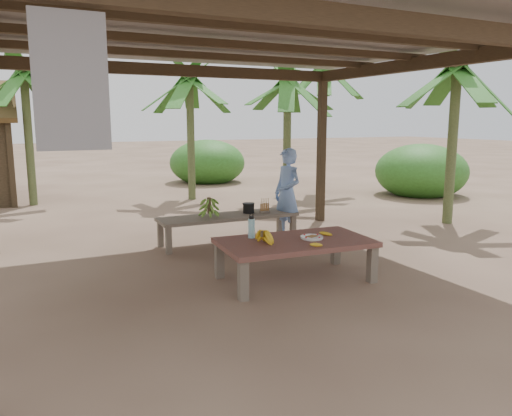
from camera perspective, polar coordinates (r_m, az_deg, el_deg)
name	(u,v)px	position (r m, az deg, el deg)	size (l,w,h in m)	color
ground	(235,271)	(6.47, -2.42, -7.21)	(80.00, 80.00, 0.00)	brown
pavilion	(233,46)	(6.22, -2.68, 17.99)	(6.60, 5.60, 2.95)	black
work_table	(295,245)	(6.01, 4.48, -4.25)	(1.87, 1.13, 0.50)	brown
bench	(229,219)	(7.81, -3.16, -1.21)	(2.21, 0.62, 0.45)	brown
ripe_banana_bunch	(262,237)	(5.78, 0.67, -3.31)	(0.27, 0.24, 0.17)	yellow
plate	(312,237)	(6.06, 6.40, -3.37)	(0.27, 0.27, 0.04)	white
loose_banana_front	(316,245)	(5.70, 6.89, -4.19)	(0.04, 0.16, 0.04)	yellow
loose_banana_side	(326,234)	(6.26, 7.99, -2.93)	(0.04, 0.16, 0.04)	yellow
water_flask	(251,227)	(6.06, -0.53, -2.24)	(0.08, 0.08, 0.31)	#41B3CC
green_banana_stalk	(209,207)	(7.66, -5.38, 0.17)	(0.28, 0.28, 0.32)	#598C2D
cooking_pot	(249,208)	(7.96, -0.86, -0.03)	(0.18, 0.18, 0.15)	black
skewer_rack	(265,205)	(7.98, 1.00, 0.32)	(0.18, 0.08, 0.24)	#A57F47
woman	(287,194)	(8.12, 3.61, 1.66)	(0.54, 0.35, 1.47)	#7397DA
banana_plant_ne	(288,91)	(11.52, 3.63, 13.15)	(1.80, 1.80, 3.03)	#596638
banana_plant_n	(190,89)	(12.21, -7.59, 13.33)	(1.80, 1.80, 3.13)	#596638
banana_plant_nw	(24,84)	(12.37, -24.95, 12.72)	(1.80, 1.80, 3.18)	#596638
banana_plant_e	(456,81)	(9.92, 21.94, 13.31)	(1.80, 1.80, 3.09)	#596638
banana_plant_far	(324,77)	(13.49, 7.77, 14.60)	(1.80, 1.80, 3.51)	#596638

